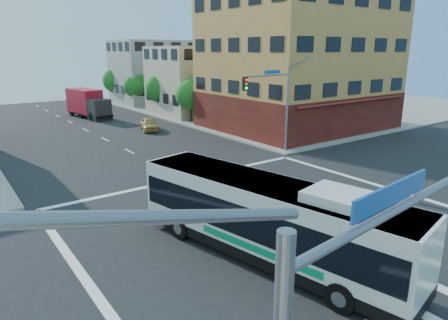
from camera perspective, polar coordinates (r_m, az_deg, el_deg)
ground at (r=20.45m, az=8.36°, el=-9.42°), size 120.00×120.00×0.00m
sidewalk_ne at (r=68.59m, az=9.00°, el=8.21°), size 50.00×50.00×0.15m
corner_building_ne at (r=45.86m, az=10.55°, el=11.91°), size 18.10×15.44×14.00m
building_east_near at (r=56.05m, az=-3.49°, el=11.32°), size 12.06×10.06×9.00m
building_east_far at (r=68.20m, az=-10.01°, el=12.28°), size 12.06×10.06×10.00m
signal_mast_ne at (r=32.71m, az=7.15°, el=9.10°), size 7.91×1.13×8.07m
street_tree_a at (r=48.33m, az=-4.67°, el=9.55°), size 3.60×3.60×5.53m
street_tree_b at (r=55.27m, az=-9.09°, el=10.32°), size 3.80×3.80×5.79m
street_tree_c at (r=62.49m, az=-12.50°, el=10.46°), size 3.40×3.40×5.29m
street_tree_d at (r=69.84m, az=-15.24°, el=11.13°), size 4.00×4.00×6.03m
transit_bus at (r=16.77m, az=6.19°, el=-8.26°), size 5.18×12.89×3.73m
box_truck at (r=55.00m, az=-18.83°, el=7.57°), size 3.55×8.27×3.60m
parked_car at (r=44.54m, az=-10.62°, el=5.06°), size 2.82×4.35×1.38m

